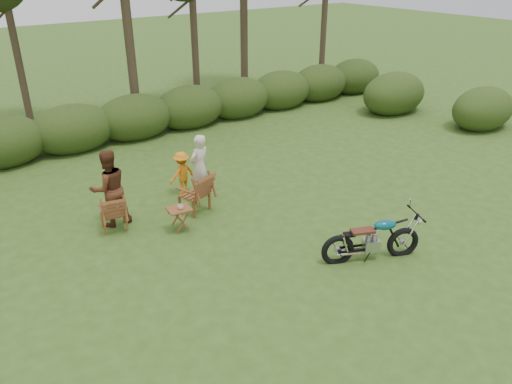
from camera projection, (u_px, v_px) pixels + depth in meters
ground at (325, 261)px, 9.73m from camera, size 80.00×80.00×0.00m
tree_line at (129, 10)px, 15.46m from camera, size 22.52×11.62×8.14m
motorcycle at (369, 258)px, 9.80m from camera, size 2.02×1.42×1.08m
lawn_chair_right at (195, 210)px, 11.62m from camera, size 0.83×0.83×0.97m
lawn_chair_left at (115, 229)px, 10.85m from camera, size 0.69×0.69×0.85m
side_table at (180, 219)px, 10.69m from camera, size 0.56×0.49×0.53m
cup at (180, 207)px, 10.53m from camera, size 0.15×0.15×0.10m
adult_a at (201, 197)px, 12.26m from camera, size 0.67×0.53×1.61m
adult_b at (114, 223)px, 11.07m from camera, size 0.85×0.67×1.73m
child at (183, 193)px, 12.44m from camera, size 0.77×0.53×1.10m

